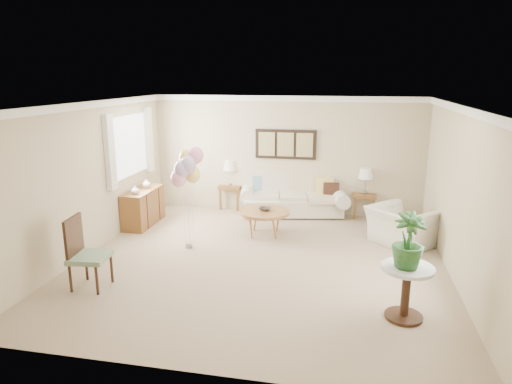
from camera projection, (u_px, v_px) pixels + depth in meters
The scene contains 18 objects.
ground_plane at pixel (260, 262), 7.60m from camera, with size 6.00×6.00×0.00m, color tan.
room_shell at pixel (255, 165), 7.30m from camera, with size 6.04×6.04×2.60m.
wall_art_triptych at pixel (286, 144), 10.03m from camera, with size 1.35×0.06×0.65m.
sofa at pixel (293, 199), 10.20m from camera, with size 2.54×1.28×0.88m.
end_table_left at pixel (231, 188), 10.62m from camera, with size 0.51×0.46×0.56m.
end_table_right at pixel (364, 197), 9.92m from camera, with size 0.49×0.45×0.53m.
lamp_left at pixel (231, 166), 10.49m from camera, with size 0.33×0.33×0.58m.
lamp_right at pixel (366, 174), 9.79m from camera, with size 0.32×0.32×0.56m.
coffee_table at pixel (265, 213), 8.80m from camera, with size 0.97×0.97×0.49m.
decor_bowl at pixel (265, 209), 8.81m from camera, with size 0.23×0.23×0.06m, color #322D26.
armchair at pixel (402, 226), 8.33m from camera, with size 1.07×0.93×0.69m, color beige.
side_table at pixel (407, 279), 5.72m from camera, with size 0.66×0.66×0.71m.
potted_plant at pixel (408, 241), 5.57m from camera, with size 0.39×0.39×0.70m, color #184719.
accent_chair at pixel (84, 251), 6.59m from camera, with size 0.57×0.57×1.06m.
credenza at pixel (143, 207), 9.46m from camera, with size 0.46×1.20×0.74m.
vase_white at pixel (135, 190), 9.01m from camera, with size 0.16×0.16×0.17m, color silver.
vase_sage at pixel (147, 183), 9.51m from camera, with size 0.18×0.18×0.19m, color #B3C3A1.
balloon_cluster at pixel (187, 167), 7.89m from camera, with size 0.52×0.49×1.83m.
Camera 1 is at (1.34, -6.94, 3.02)m, focal length 32.00 mm.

